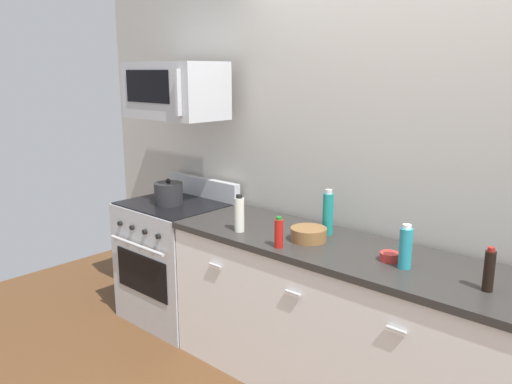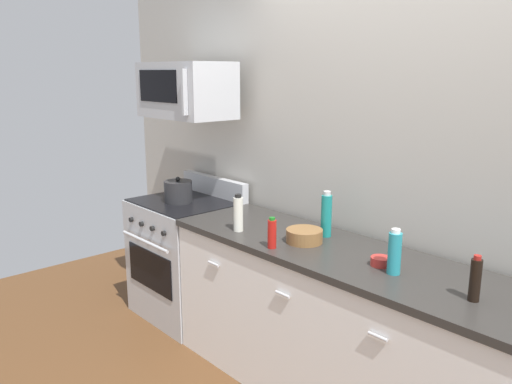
# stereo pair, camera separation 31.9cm
# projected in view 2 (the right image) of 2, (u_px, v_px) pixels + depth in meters

# --- Properties ---
(back_wall) EXTENTS (5.71, 0.10, 2.70)m
(back_wall) POSITION_uv_depth(u_px,v_px,m) (415.00, 170.00, 2.86)
(back_wall) COLOR #B7B2A8
(back_wall) RESTS_ON ground_plane
(counter_unit) EXTENTS (2.62, 0.66, 0.92)m
(counter_unit) POSITION_uv_depth(u_px,v_px,m) (363.00, 340.00, 2.80)
(counter_unit) COLOR white
(counter_unit) RESTS_ON ground_plane
(range_oven) EXTENTS (0.76, 0.69, 1.07)m
(range_oven) POSITION_uv_depth(u_px,v_px,m) (186.00, 257.00, 4.02)
(range_oven) COLOR #B7BABF
(range_oven) RESTS_ON ground_plane
(microwave) EXTENTS (0.74, 0.44, 0.40)m
(microwave) POSITION_uv_depth(u_px,v_px,m) (186.00, 90.00, 3.75)
(microwave) COLOR #B7BABF
(bottle_soy_sauce_dark) EXTENTS (0.05, 0.05, 0.21)m
(bottle_soy_sauce_dark) POSITION_uv_depth(u_px,v_px,m) (475.00, 279.00, 2.19)
(bottle_soy_sauce_dark) COLOR black
(bottle_soy_sauce_dark) RESTS_ON countertop_slab
(bottle_hot_sauce_red) EXTENTS (0.05, 0.05, 0.18)m
(bottle_hot_sauce_red) POSITION_uv_depth(u_px,v_px,m) (272.00, 233.00, 2.86)
(bottle_hot_sauce_red) COLOR #B21914
(bottle_hot_sauce_red) RESTS_ON countertop_slab
(bottle_sparkling_teal) EXTENTS (0.06, 0.06, 0.28)m
(bottle_sparkling_teal) POSITION_uv_depth(u_px,v_px,m) (326.00, 215.00, 3.05)
(bottle_sparkling_teal) COLOR #197F7A
(bottle_sparkling_teal) RESTS_ON countertop_slab
(bottle_vinegar_white) EXTENTS (0.06, 0.06, 0.23)m
(bottle_vinegar_white) POSITION_uv_depth(u_px,v_px,m) (238.00, 214.00, 3.16)
(bottle_vinegar_white) COLOR silver
(bottle_vinegar_white) RESTS_ON countertop_slab
(bottle_dish_soap) EXTENTS (0.07, 0.07, 0.23)m
(bottle_dish_soap) POSITION_uv_depth(u_px,v_px,m) (395.00, 253.00, 2.49)
(bottle_dish_soap) COLOR teal
(bottle_dish_soap) RESTS_ON countertop_slab
(bowl_wooden_salad) EXTENTS (0.21, 0.21, 0.08)m
(bowl_wooden_salad) POSITION_uv_depth(u_px,v_px,m) (304.00, 235.00, 2.97)
(bowl_wooden_salad) COLOR brown
(bowl_wooden_salad) RESTS_ON countertop_slab
(bowl_red_small) EXTENTS (0.10, 0.10, 0.04)m
(bowl_red_small) POSITION_uv_depth(u_px,v_px,m) (381.00, 261.00, 2.61)
(bowl_red_small) COLOR #B72D28
(bowl_red_small) RESTS_ON countertop_slab
(stockpot) EXTENTS (0.21, 0.21, 0.20)m
(stockpot) POSITION_uv_depth(u_px,v_px,m) (178.00, 192.00, 3.86)
(stockpot) COLOR #262628
(stockpot) RESTS_ON range_oven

